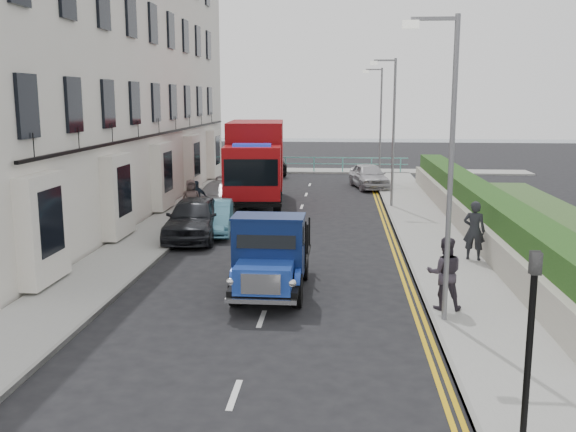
% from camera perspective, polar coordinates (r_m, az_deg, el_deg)
% --- Properties ---
extents(ground, '(120.00, 120.00, 0.00)m').
position_cam_1_polar(ground, '(17.46, -1.55, -6.93)').
color(ground, black).
rests_on(ground, ground).
extents(pavement_west, '(2.40, 38.00, 0.12)m').
position_cam_1_polar(pavement_west, '(27.00, -10.50, -0.71)').
color(pavement_west, gray).
rests_on(pavement_west, ground).
extents(pavement_east, '(2.60, 38.00, 0.12)m').
position_cam_1_polar(pavement_east, '(26.30, 12.17, -1.06)').
color(pavement_east, gray).
rests_on(pavement_east, ground).
extents(promenade, '(30.00, 2.50, 0.12)m').
position_cam_1_polar(promenade, '(45.88, 2.36, 4.04)').
color(promenade, gray).
rests_on(promenade, ground).
extents(sea_plane, '(120.00, 120.00, 0.00)m').
position_cam_1_polar(sea_plane, '(76.75, 3.31, 6.60)').
color(sea_plane, slate).
rests_on(sea_plane, ground).
extents(terrace_west, '(6.31, 30.20, 14.25)m').
position_cam_1_polar(terrace_west, '(31.69, -16.70, 13.59)').
color(terrace_west, silver).
rests_on(terrace_west, ground).
extents(garden_east, '(1.45, 28.00, 1.75)m').
position_cam_1_polar(garden_east, '(26.47, 16.34, 0.67)').
color(garden_east, '#B2AD9E').
rests_on(garden_east, ground).
extents(seafront_railing, '(13.00, 0.08, 1.11)m').
position_cam_1_polar(seafront_railing, '(45.03, 2.33, 4.59)').
color(seafront_railing, '#59B2A5').
rests_on(seafront_railing, ground).
extents(lamp_near, '(1.23, 0.18, 7.00)m').
position_cam_1_polar(lamp_near, '(14.79, 13.87, 5.42)').
color(lamp_near, slate).
rests_on(lamp_near, ground).
extents(lamp_mid, '(1.23, 0.18, 7.00)m').
position_cam_1_polar(lamp_mid, '(30.67, 9.16, 8.08)').
color(lamp_mid, slate).
rests_on(lamp_mid, ground).
extents(lamp_far, '(1.23, 0.18, 7.00)m').
position_cam_1_polar(lamp_far, '(40.64, 8.08, 8.68)').
color(lamp_far, slate).
rests_on(lamp_far, ground).
extents(traffic_signal, '(0.16, 0.20, 3.10)m').
position_cam_1_polar(traffic_signal, '(9.98, 20.80, -8.65)').
color(traffic_signal, black).
rests_on(traffic_signal, ground).
extents(bedford_lorry, '(1.91, 4.67, 2.19)m').
position_cam_1_polar(bedford_lorry, '(16.92, -1.66, -3.94)').
color(bedford_lorry, black).
rests_on(bedford_lorry, ground).
extents(red_lorry, '(3.22, 7.89, 4.04)m').
position_cam_1_polar(red_lorry, '(31.87, -2.90, 4.95)').
color(red_lorry, black).
rests_on(red_lorry, ground).
extents(parked_car_front, '(2.08, 4.69, 1.57)m').
position_cam_1_polar(parked_car_front, '(24.22, -8.36, -0.18)').
color(parked_car_front, black).
rests_on(parked_car_front, ground).
extents(parked_car_mid, '(1.79, 3.97, 1.26)m').
position_cam_1_polar(parked_car_mid, '(25.10, -6.61, -0.11)').
color(parked_car_mid, teal).
rests_on(parked_car_mid, ground).
extents(parked_car_rear, '(2.46, 5.12, 1.44)m').
position_cam_1_polar(parked_car_rear, '(29.41, -6.02, 1.63)').
color(parked_car_rear, '#A2A3A6').
rests_on(parked_car_rear, ground).
extents(seafront_car_left, '(3.93, 5.58, 1.41)m').
position_cam_1_polar(seafront_car_left, '(44.11, -2.30, 4.62)').
color(seafront_car_left, black).
rests_on(seafront_car_left, ground).
extents(seafront_car_right, '(2.54, 4.51, 1.45)m').
position_cam_1_polar(seafront_car_right, '(37.67, 7.20, 3.56)').
color(seafront_car_right, '#B2B1B6').
rests_on(seafront_car_right, ground).
extents(pedestrian_east_near, '(0.80, 0.65, 1.90)m').
position_cam_1_polar(pedestrian_east_near, '(21.19, 16.22, -1.24)').
color(pedestrian_east_near, black).
rests_on(pedestrian_east_near, pavement_east).
extents(pedestrian_east_far, '(0.91, 0.73, 1.80)m').
position_cam_1_polar(pedestrian_east_far, '(16.11, 13.76, -4.96)').
color(pedestrian_east_far, '#362F39').
rests_on(pedestrian_east_far, pavement_east).
extents(pedestrian_west_near, '(0.92, 0.43, 1.53)m').
position_cam_1_polar(pedestrian_west_near, '(28.35, -8.08, 1.59)').
color(pedestrian_west_near, '#1A242F').
rests_on(pedestrian_west_near, pavement_west).
extents(pedestrian_west_far, '(1.00, 0.85, 1.73)m').
position_cam_1_polar(pedestrian_west_far, '(27.22, -8.61, 1.42)').
color(pedestrian_west_far, '#453431').
rests_on(pedestrian_west_far, pavement_west).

